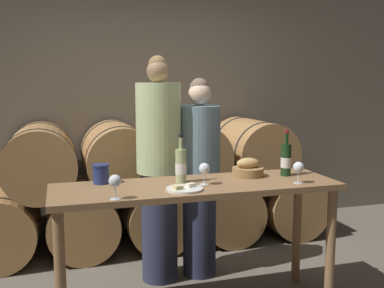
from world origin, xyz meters
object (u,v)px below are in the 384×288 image
(cheese_plate, at_px, (184,189))
(wine_glass_left, at_px, (204,169))
(person_right, at_px, (200,177))
(blue_crock, at_px, (101,173))
(person_left, at_px, (159,169))
(wine_glass_center, at_px, (299,168))
(bread_basket, at_px, (248,169))
(wine_bottle_white, at_px, (181,166))
(wine_bottle_red, at_px, (286,160))
(tasting_table, at_px, (197,203))
(wine_glass_far_left, at_px, (115,182))

(cheese_plate, xyz_separation_m, wine_glass_left, (0.16, 0.10, 0.10))
(person_right, xyz_separation_m, blue_crock, (-0.81, -0.40, 0.16))
(person_left, relative_size, wine_glass_center, 12.17)
(bread_basket, distance_m, cheese_plate, 0.61)
(wine_bottle_white, xyz_separation_m, cheese_plate, (-0.03, -0.21, -0.11))
(wine_bottle_red, bearing_deg, bread_basket, 166.81)
(wine_bottle_red, height_order, wine_glass_left, wine_bottle_red)
(cheese_plate, bearing_deg, wine_bottle_red, 14.21)
(wine_bottle_red, bearing_deg, person_left, 147.03)
(tasting_table, xyz_separation_m, person_left, (-0.13, 0.59, 0.13))
(person_left, bearing_deg, wine_bottle_white, -86.16)
(blue_crock, height_order, cheese_plate, blue_crock)
(tasting_table, bearing_deg, person_right, 70.90)
(wine_bottle_white, xyz_separation_m, wine_glass_center, (0.74, -0.24, -0.01))
(wine_glass_far_left, height_order, wine_glass_left, same)
(wine_bottle_white, relative_size, wine_glass_left, 2.25)
(wine_glass_left, relative_size, wine_glass_center, 1.00)
(blue_crock, height_order, wine_glass_center, wine_glass_center)
(wine_glass_center, bearing_deg, wine_bottle_red, 81.24)
(tasting_table, distance_m, wine_bottle_white, 0.27)
(cheese_plate, bearing_deg, wine_glass_far_left, -167.37)
(wine_glass_left, xyz_separation_m, wine_glass_center, (0.61, -0.14, 0.00))
(person_left, bearing_deg, person_right, 0.02)
(blue_crock, xyz_separation_m, bread_basket, (1.02, -0.06, -0.02))
(wine_bottle_white, height_order, blue_crock, wine_bottle_white)
(person_right, relative_size, wine_glass_left, 11.01)
(wine_bottle_white, bearing_deg, wine_bottle_red, -0.16)
(tasting_table, height_order, wine_glass_far_left, wine_glass_far_left)
(bread_basket, bearing_deg, wine_bottle_white, -173.26)
(wine_glass_left, bearing_deg, person_right, 75.19)
(wine_bottle_red, bearing_deg, wine_glass_center, -98.76)
(wine_bottle_white, xyz_separation_m, blue_crock, (-0.51, 0.12, -0.05))
(bread_basket, distance_m, wine_glass_left, 0.42)
(wine_glass_left, bearing_deg, tasting_table, 134.98)
(wine_glass_far_left, bearing_deg, blue_crock, 95.43)
(blue_crock, bearing_deg, wine_glass_left, -19.69)
(person_right, height_order, bread_basket, person_right)
(tasting_table, bearing_deg, bread_basket, 17.07)
(wine_glass_far_left, bearing_deg, cheese_plate, 12.63)
(tasting_table, relative_size, blue_crock, 14.73)
(wine_bottle_red, bearing_deg, wine_glass_far_left, -166.35)
(wine_bottle_white, bearing_deg, blue_crock, 166.51)
(wine_glass_far_left, bearing_deg, tasting_table, 22.81)
(wine_bottle_white, height_order, wine_glass_left, wine_bottle_white)
(tasting_table, distance_m, blue_crock, 0.67)
(person_left, distance_m, blue_crock, 0.63)
(person_left, bearing_deg, cheese_plate, -89.85)
(tasting_table, bearing_deg, wine_glass_left, -45.02)
(wine_bottle_white, bearing_deg, wine_glass_far_left, -147.14)
(person_right, distance_m, blue_crock, 0.92)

